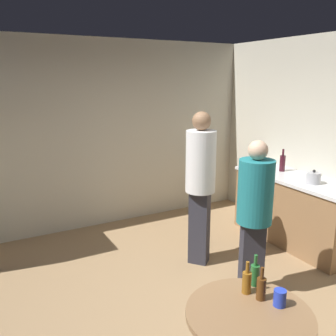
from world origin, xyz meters
TOP-DOWN VIEW (x-y plane):
  - ground_plane at (0.00, 0.00)m, footprint 5.20×5.20m
  - wall_back at (0.00, 2.63)m, footprint 5.32×0.06m
  - kitchen_counter at (2.28, 0.78)m, footprint 0.64×1.73m
  - kettle at (2.23, 0.49)m, footprint 0.24×0.17m
  - wine_bottle_on_counter at (2.35, 1.12)m, footprint 0.08×0.08m
  - foreground_table at (0.02, -0.92)m, footprint 0.80×0.80m
  - beer_bottle_amber at (0.15, -0.74)m, footprint 0.06×0.06m
  - beer_bottle_brown at (0.18, -0.84)m, footprint 0.06×0.06m
  - beer_bottle_green at (0.26, -0.69)m, footprint 0.06×0.06m
  - plastic_cup_blue at (0.24, -0.95)m, footprint 0.08×0.08m
  - person_in_teal_shirt at (0.95, 0.09)m, footprint 0.46×0.46m
  - person_in_white_shirt at (0.87, 0.92)m, footprint 0.48×0.48m

SIDE VIEW (x-z plane):
  - ground_plane at x=0.00m, z-range -0.10..0.00m
  - kitchen_counter at x=2.28m, z-range 0.00..0.90m
  - foreground_table at x=0.02m, z-range 0.26..1.00m
  - plastic_cup_blue at x=0.24m, z-range 0.73..0.85m
  - beer_bottle_amber at x=0.15m, z-range 0.70..0.93m
  - beer_bottle_brown at x=0.18m, z-range 0.70..0.93m
  - beer_bottle_green at x=0.26m, z-range 0.70..0.93m
  - person_in_teal_shirt at x=0.95m, z-range 0.13..1.73m
  - kettle at x=2.23m, z-range 0.88..1.06m
  - wine_bottle_on_counter at x=2.35m, z-range 0.86..1.17m
  - person_in_white_shirt at x=0.87m, z-range 0.16..1.96m
  - wall_back at x=0.00m, z-range 0.00..2.70m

